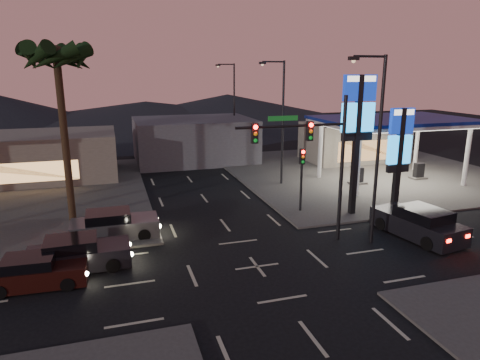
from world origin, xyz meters
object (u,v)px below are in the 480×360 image
object	(u,v)px
car_lane_b_front	(114,226)
suv_station	(418,223)
car_lane_a_front	(78,254)
car_lane_a_mid	(35,272)
pylon_sign_tall	(358,117)
gas_station	(394,123)
pylon_sign_short	(400,146)
traffic_signal_mast	(313,149)

from	to	relation	value
car_lane_b_front	suv_station	xyz separation A→B (m)	(16.56, -4.90, 0.08)
car_lane_b_front	suv_station	size ratio (longest dim) A/B	0.89
car_lane_a_front	car_lane_a_mid	size ratio (longest dim) A/B	1.11
pylon_sign_tall	car_lane_a_mid	world-z (taller)	pylon_sign_tall
pylon_sign_tall	car_lane_a_mid	bearing A→B (deg)	-166.40
pylon_sign_tall	car_lane_a_front	bearing A→B (deg)	-169.27
pylon_sign_tall	gas_station	bearing A→B (deg)	40.91
pylon_sign_short	car_lane_a_mid	world-z (taller)	pylon_sign_short
car_lane_a_front	car_lane_a_mid	bearing A→B (deg)	-142.54
pylon_sign_tall	car_lane_b_front	size ratio (longest dim) A/B	1.82
car_lane_a_mid	gas_station	bearing A→B (deg)	22.91
gas_station	car_lane_b_front	bearing A→B (deg)	-164.72
car_lane_a_mid	suv_station	distance (m)	19.95
suv_station	pylon_sign_short	bearing A→B (deg)	74.49
car_lane_b_front	suv_station	world-z (taller)	suv_station
gas_station	car_lane_b_front	xyz separation A→B (m)	(-22.55, -6.16, -4.34)
car_lane_b_front	suv_station	bearing A→B (deg)	-16.47
suv_station	car_lane_a_mid	bearing A→B (deg)	179.73
pylon_sign_tall	suv_station	size ratio (longest dim) A/B	1.62
gas_station	suv_station	xyz separation A→B (m)	(-5.99, -11.05, -4.26)
car_lane_a_front	suv_station	bearing A→B (deg)	-4.31
gas_station	pylon_sign_tall	size ratio (longest dim) A/B	1.36
car_lane_a_mid	car_lane_b_front	bearing A→B (deg)	54.76
gas_station	suv_station	size ratio (longest dim) A/B	2.19
gas_station	pylon_sign_short	world-z (taller)	pylon_sign_short
pylon_sign_tall	pylon_sign_short	bearing A→B (deg)	-21.80
gas_station	car_lane_a_mid	size ratio (longest dim) A/B	2.78
gas_station	pylon_sign_short	size ratio (longest dim) A/B	1.74
traffic_signal_mast	suv_station	world-z (taller)	traffic_signal_mast
car_lane_a_mid	car_lane_b_front	size ratio (longest dim) A/B	0.89
pylon_sign_tall	suv_station	distance (m)	7.36
car_lane_a_front	car_lane_a_mid	distance (m)	2.11
pylon_sign_short	traffic_signal_mast	distance (m)	7.69
pylon_sign_short	car_lane_a_mid	bearing A→B (deg)	-170.62
pylon_sign_tall	pylon_sign_short	distance (m)	3.20
pylon_sign_tall	traffic_signal_mast	xyz separation A→B (m)	(-4.74, -3.51, -1.17)
gas_station	car_lane_a_front	size ratio (longest dim) A/B	2.50
gas_station	pylon_sign_short	distance (m)	9.02
gas_station	car_lane_a_front	world-z (taller)	gas_station
car_lane_a_mid	suv_station	size ratio (longest dim) A/B	0.79
pylon_sign_short	traffic_signal_mast	xyz separation A→B (m)	(-7.24, -2.51, 0.57)
pylon_sign_short	gas_station	bearing A→B (deg)	56.31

